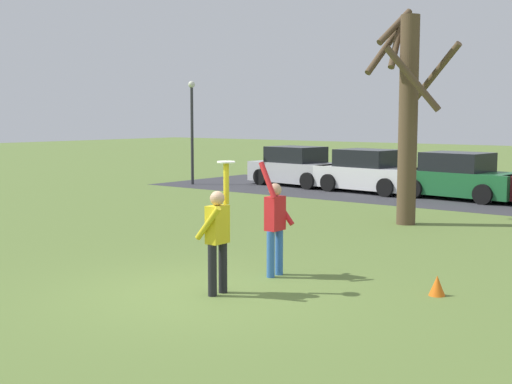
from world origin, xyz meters
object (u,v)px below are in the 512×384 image
(parked_car_white, at_px, (370,173))
(lamppost_by_lot, at_px, (192,122))
(parked_car_green, at_px, (460,178))
(parked_car_silver, at_px, (298,168))
(field_cone_orange, at_px, (437,286))
(frisbee_disc, at_px, (226,162))
(bare_tree_tall, at_px, (408,110))
(person_defender, at_px, (275,221))
(person_catcher, at_px, (217,233))

(parked_car_white, relative_size, lamppost_by_lot, 1.00)
(parked_car_green, bearing_deg, parked_car_silver, -177.08)
(parked_car_silver, relative_size, field_cone_orange, 13.35)
(frisbee_disc, distance_m, parked_car_white, 15.62)
(bare_tree_tall, relative_size, lamppost_by_lot, 1.32)
(person_defender, relative_size, parked_car_silver, 0.48)
(parked_car_white, height_order, field_cone_orange, parked_car_white)
(parked_car_silver, xyz_separation_m, bare_tree_tall, (8.07, -6.69, 2.24))
(person_catcher, bearing_deg, frisbee_disc, -0.00)
(person_catcher, height_order, parked_car_white, person_catcher)
(parked_car_white, bearing_deg, parked_car_silver, 179.90)
(parked_car_white, bearing_deg, bare_tree_tall, -48.00)
(field_cone_orange, bearing_deg, lamppost_by_lot, 145.07)
(frisbee_disc, height_order, parked_car_silver, frisbee_disc)
(person_defender, height_order, parked_car_green, person_defender)
(frisbee_disc, xyz_separation_m, field_cone_orange, (2.78, 1.85, -1.93))
(bare_tree_tall, bearing_deg, frisbee_disc, -83.68)
(parked_car_silver, height_order, parked_car_green, same)
(lamppost_by_lot, height_order, field_cone_orange, lamppost_by_lot)
(person_catcher, xyz_separation_m, bare_tree_tall, (-0.92, 8.51, 1.99))
(frisbee_disc, xyz_separation_m, parked_car_green, (-1.97, 14.56, -1.37))
(parked_car_silver, height_order, field_cone_orange, parked_car_silver)
(lamppost_by_lot, bearing_deg, parked_car_white, 14.90)
(parked_car_white, bearing_deg, frisbee_disc, -63.25)
(person_catcher, bearing_deg, lamppost_by_lot, 42.96)
(person_catcher, relative_size, field_cone_orange, 6.50)
(frisbee_disc, bearing_deg, bare_tree_tall, 96.32)
(parked_car_silver, bearing_deg, frisbee_disc, -52.73)
(parked_car_silver, relative_size, lamppost_by_lot, 1.00)
(bare_tree_tall, height_order, field_cone_orange, bare_tree_tall)
(field_cone_orange, bearing_deg, person_catcher, -143.23)
(frisbee_disc, relative_size, parked_car_silver, 0.07)
(parked_car_silver, height_order, parked_car_white, same)
(person_defender, xyz_separation_m, lamppost_by_lot, (-12.65, 11.29, 1.60))
(parked_car_white, distance_m, parked_car_green, 3.47)
(parked_car_green, bearing_deg, frisbee_disc, -76.00)
(frisbee_disc, height_order, lamppost_by_lot, lamppost_by_lot)
(person_defender, distance_m, parked_car_green, 13.35)
(bare_tree_tall, bearing_deg, parked_car_silver, 140.37)
(person_catcher, height_order, person_defender, person_catcher)
(bare_tree_tall, bearing_deg, parked_car_white, 125.71)
(person_defender, relative_size, parked_car_green, 0.48)
(parked_car_white, distance_m, bare_tree_tall, 8.06)
(person_defender, height_order, frisbee_disc, frisbee_disc)
(person_catcher, relative_size, parked_car_white, 0.49)
(bare_tree_tall, bearing_deg, person_catcher, -83.80)
(parked_car_white, height_order, bare_tree_tall, bare_tree_tall)
(lamppost_by_lot, bearing_deg, field_cone_orange, -34.93)
(frisbee_disc, height_order, parked_car_green, frisbee_disc)
(parked_car_green, bearing_deg, lamppost_by_lot, -163.59)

